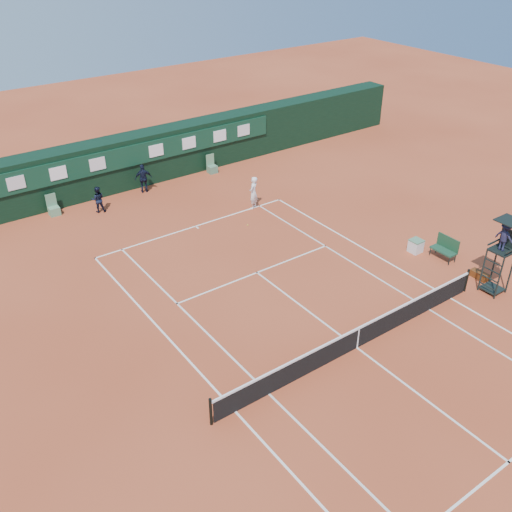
{
  "coord_description": "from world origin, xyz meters",
  "views": [
    {
      "loc": [
        -12.69,
        -11.22,
        13.98
      ],
      "look_at": [
        -0.35,
        6.0,
        1.2
      ],
      "focal_mm": 40.0,
      "sensor_mm": 36.0,
      "label": 1
    }
  ],
  "objects_px": {
    "cooler": "(416,246)",
    "umpire_chair": "(504,242)",
    "player_bench": "(446,247)",
    "player": "(253,193)",
    "tennis_net": "(358,337)"
  },
  "relations": [
    {
      "from": "tennis_net",
      "to": "cooler",
      "type": "distance_m",
      "value": 8.06
    },
    {
      "from": "umpire_chair",
      "to": "player_bench",
      "type": "xyz_separation_m",
      "value": [
        0.57,
        3.0,
        -1.86
      ]
    },
    {
      "from": "umpire_chair",
      "to": "player",
      "type": "distance_m",
      "value": 13.19
    },
    {
      "from": "cooler",
      "to": "player_bench",
      "type": "bearing_deg",
      "value": -61.28
    },
    {
      "from": "tennis_net",
      "to": "player",
      "type": "xyz_separation_m",
      "value": [
        3.71,
        11.9,
        0.41
      ]
    },
    {
      "from": "player",
      "to": "tennis_net",
      "type": "bearing_deg",
      "value": 39.36
    },
    {
      "from": "tennis_net",
      "to": "umpire_chair",
      "type": "relative_size",
      "value": 3.77
    },
    {
      "from": "umpire_chair",
      "to": "cooler",
      "type": "xyz_separation_m",
      "value": [
        -0.08,
        4.17,
        -2.13
      ]
    },
    {
      "from": "tennis_net",
      "to": "cooler",
      "type": "relative_size",
      "value": 20.0
    },
    {
      "from": "player_bench",
      "to": "player",
      "type": "relative_size",
      "value": 0.66
    },
    {
      "from": "player_bench",
      "to": "cooler",
      "type": "height_order",
      "value": "player_bench"
    },
    {
      "from": "cooler",
      "to": "player",
      "type": "bearing_deg",
      "value": 112.93
    },
    {
      "from": "umpire_chair",
      "to": "player_bench",
      "type": "height_order",
      "value": "umpire_chair"
    },
    {
      "from": "tennis_net",
      "to": "cooler",
      "type": "xyz_separation_m",
      "value": [
        7.27,
        3.49,
        -0.18
      ]
    },
    {
      "from": "cooler",
      "to": "umpire_chair",
      "type": "bearing_deg",
      "value": -88.95
    }
  ]
}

